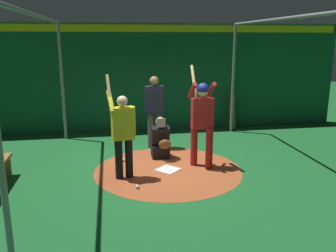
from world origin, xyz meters
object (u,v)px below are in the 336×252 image
object	(u,v)px
baseball_0	(137,187)
baseball_1	(123,160)
batter	(202,116)
visitor	(123,131)
home_plate	(168,169)
catcher	(161,142)
bat_rack	(231,112)
umpire	(154,108)

from	to	relation	value
baseball_0	baseball_1	distance (m)	1.53
batter	visitor	world-z (taller)	batter
home_plate	baseball_1	size ratio (longest dim) A/B	5.68
catcher	baseball_1	world-z (taller)	catcher
home_plate	bat_rack	size ratio (longest dim) A/B	0.40
umpire	bat_rack	world-z (taller)	umpire
bat_rack	baseball_0	size ratio (longest dim) A/B	14.20
bat_rack	baseball_0	xyz separation A→B (m)	(4.11, -3.21, -0.45)
visitor	home_plate	bearing A→B (deg)	96.43
home_plate	catcher	world-z (taller)	catcher
catcher	umpire	world-z (taller)	umpire
home_plate	baseball_0	bearing A→B (deg)	-39.87
home_plate	baseball_0	world-z (taller)	baseball_0
bat_rack	home_plate	bearing A→B (deg)	-37.51
batter	catcher	xyz separation A→B (m)	(-0.72, -0.77, -0.72)
visitor	bat_rack	xyz separation A→B (m)	(-3.53, 3.43, -0.46)
visitor	baseball_1	xyz separation A→B (m)	(-0.93, 0.02, -0.90)
catcher	bat_rack	distance (m)	3.52
home_plate	batter	distance (m)	1.32
visitor	bat_rack	size ratio (longest dim) A/B	1.91
catcher	bat_rack	xyz separation A→B (m)	(-2.44, 2.54, 0.11)
catcher	umpire	xyz separation A→B (m)	(-0.83, -0.03, 0.64)
batter	catcher	bearing A→B (deg)	-133.13
home_plate	batter	xyz separation A→B (m)	(-0.10, 0.73, 1.09)
umpire	baseball_0	size ratio (longest dim) A/B	24.24
bat_rack	baseball_0	distance (m)	5.23
baseball_1	home_plate	bearing A→B (deg)	53.49
batter	baseball_0	size ratio (longest dim) A/B	28.87
home_plate	batter	bearing A→B (deg)	98.04
visitor	bat_rack	distance (m)	4.94
batter	baseball_0	bearing A→B (deg)	-56.59
baseball_0	home_plate	bearing A→B (deg)	140.13
home_plate	bat_rack	world-z (taller)	bat_rack
home_plate	umpire	xyz separation A→B (m)	(-1.65, -0.07, 1.00)
home_plate	baseball_0	distance (m)	1.10
home_plate	umpire	size ratio (longest dim) A/B	0.23
baseball_0	baseball_1	size ratio (longest dim) A/B	1.00
home_plate	bat_rack	distance (m)	4.14
batter	umpire	bearing A→B (deg)	-152.66
catcher	visitor	distance (m)	1.52
umpire	baseball_1	distance (m)	1.62
batter	baseball_0	xyz separation A→B (m)	(0.95, -1.44, -1.06)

